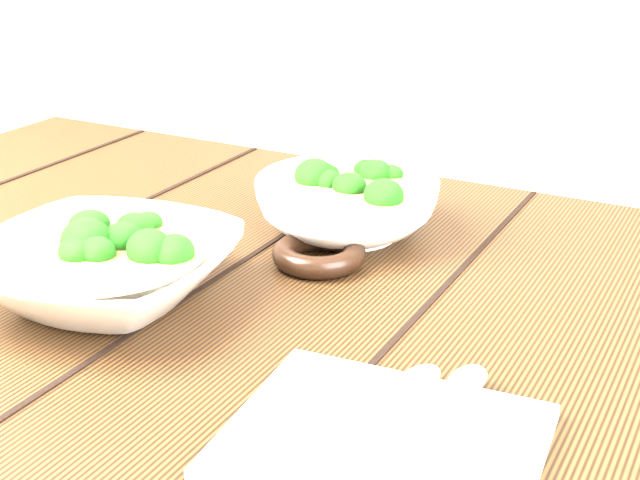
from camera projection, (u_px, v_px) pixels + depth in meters
table at (235, 394)px, 0.89m from camera, size 1.20×0.80×0.75m
soup_bowl_front at (104, 267)px, 0.80m from camera, size 0.26×0.26×0.07m
soup_bowl_back at (347, 205)px, 0.95m from camera, size 0.26×0.26×0.07m
trivet at (319, 254)px, 0.88m from camera, size 0.11×0.11×0.02m
napkin at (383, 443)px, 0.60m from camera, size 0.22×0.19×0.01m
spoon_left at (395, 399)px, 0.63m from camera, size 0.04×0.17×0.01m
spoon_right at (450, 402)px, 0.63m from camera, size 0.03×0.17×0.01m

